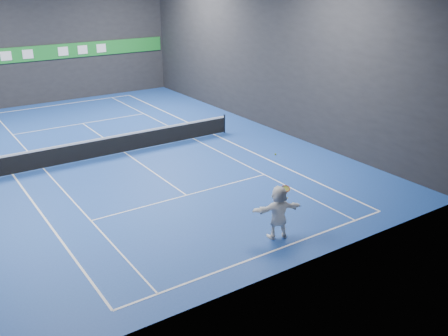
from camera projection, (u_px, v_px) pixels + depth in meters
ground at (125, 152)px, 25.69m from camera, size 26.00×26.00×0.00m
wall_back at (43, 38)px, 34.10m from camera, size 18.00×0.10×9.00m
wall_front at (299, 131)px, 14.00m from camera, size 18.00×0.10×9.00m
wall_right at (265, 50)px, 28.72m from camera, size 0.10×26.00×9.00m
baseline_near at (269, 252)px, 16.50m from camera, size 10.98×0.08×0.01m
baseline_far at (56, 105)px, 34.88m from camera, size 10.98×0.08×0.01m
sideline_doubles_left at (13, 175)px, 22.84m from camera, size 0.08×23.78×0.01m
sideline_doubles_right at (214, 135)px, 28.54m from camera, size 0.08×23.78×0.01m
sideline_singles_left at (44, 169)px, 23.56m from camera, size 0.06×23.78×0.01m
sideline_singles_right at (193, 139)px, 27.82m from camera, size 0.06×23.78×0.01m
service_line_near at (187, 195)px, 20.74m from camera, size 8.23×0.06×0.01m
service_line_far at (83, 123)px, 30.64m from camera, size 8.23×0.06×0.01m
center_service_line at (125, 152)px, 25.69m from camera, size 0.06×12.80×0.01m
player at (278, 212)px, 17.13m from camera, size 1.87×1.08×1.93m
tennis_ball at (275, 154)px, 16.26m from camera, size 0.06×0.06×0.06m
tennis_net at (124, 143)px, 25.49m from camera, size 12.50×0.10×1.07m
sponsor_banner at (46, 53)px, 34.41m from camera, size 17.64×0.11×1.00m
tennis_racket at (286, 190)px, 17.08m from camera, size 0.41×0.34×0.63m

